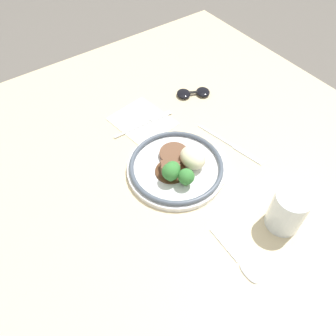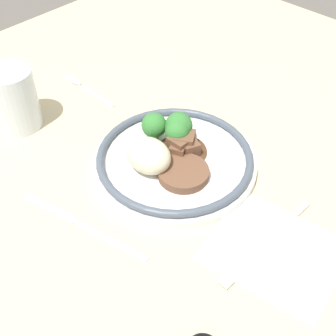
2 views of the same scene
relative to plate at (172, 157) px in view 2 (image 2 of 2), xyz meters
The scene contains 8 objects.
ground_plane 0.06m from the plate, behind, with size 8.00×8.00×0.00m, color #5B5651.
dining_table 0.05m from the plate, behind, with size 1.21×1.23×0.04m.
napkin 0.21m from the plate, behind, with size 0.19×0.17×0.00m.
plate is the anchor object (origin of this frame).
juice_glass 0.28m from the plate, 21.57° to the left, with size 0.08×0.08×0.10m.
fork 0.20m from the plate, 168.50° to the left, with size 0.02×0.19×0.00m.
knife 0.17m from the plate, 85.00° to the left, with size 0.21×0.05×0.00m.
spoon 0.29m from the plate, ahead, with size 0.15×0.02×0.01m.
Camera 2 is at (-0.33, 0.39, 0.54)m, focal length 50.00 mm.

